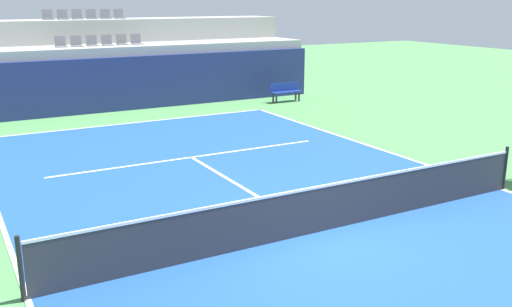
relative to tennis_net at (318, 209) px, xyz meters
name	(u,v)px	position (x,y,z in m)	size (l,w,h in m)	color
ground_plane	(317,233)	(0.00, 0.00, -0.51)	(80.00, 80.00, 0.00)	#4C8C4C
court_surface	(317,232)	(0.00, 0.00, -0.50)	(11.00, 24.00, 0.01)	#1E4C99
baseline_far	(133,123)	(0.00, 11.95, -0.50)	(11.00, 0.10, 0.00)	white
sideline_left	(28,299)	(-5.45, 0.00, -0.50)	(0.10, 24.00, 0.00)	white
sideline_right	(501,189)	(5.45, 0.00, -0.50)	(0.10, 24.00, 0.00)	white
service_line_far	(191,157)	(0.00, 6.40, -0.50)	(8.26, 0.10, 0.00)	white
centre_service_line	(242,188)	(0.00, 3.20, -0.50)	(0.10, 6.40, 0.00)	white
back_wall	(112,85)	(0.00, 14.65, 0.60)	(18.76, 0.30, 2.21)	navy
stands_tier_lower	(103,76)	(0.00, 16.00, 0.79)	(18.76, 2.40, 2.59)	#9E9E99
stands_tier_upper	(88,59)	(0.00, 18.40, 1.30)	(18.76, 2.40, 3.61)	#9E9E99
seating_row_lower	(100,43)	(0.00, 16.10, 2.20)	(3.64, 0.44, 0.44)	slate
seating_row_upper	(85,16)	(0.00, 18.50, 3.22)	(3.64, 0.44, 0.44)	slate
tennis_net	(318,209)	(0.00, 0.00, 0.00)	(11.08, 0.08, 1.07)	black
player_bench	(285,90)	(7.45, 13.14, 0.00)	(1.50, 0.40, 0.85)	navy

